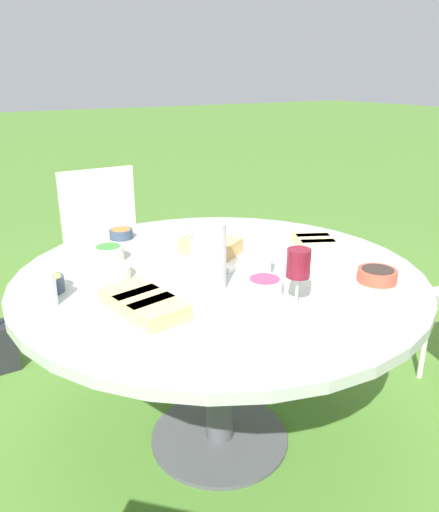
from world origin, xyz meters
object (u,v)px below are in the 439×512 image
(dining_table, at_px, (220,296))
(water_pitcher, at_px, (208,256))
(chair_near_left, at_px, (107,235))
(wine_glass, at_px, (298,265))

(dining_table, relative_size, water_pitcher, 6.50)
(dining_table, height_order, chair_near_left, chair_near_left)
(dining_table, distance_m, wine_glass, 0.44)
(dining_table, xyz_separation_m, water_pitcher, (0.10, 0.10, 0.21))
(chair_near_left, distance_m, water_pitcher, 1.40)
(water_pitcher, relative_size, wine_glass, 1.19)
(dining_table, height_order, water_pitcher, water_pitcher)
(water_pitcher, xyz_separation_m, wine_glass, (-0.15, 0.27, 0.03))
(dining_table, relative_size, chair_near_left, 1.63)
(chair_near_left, bearing_deg, water_pitcher, 84.93)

